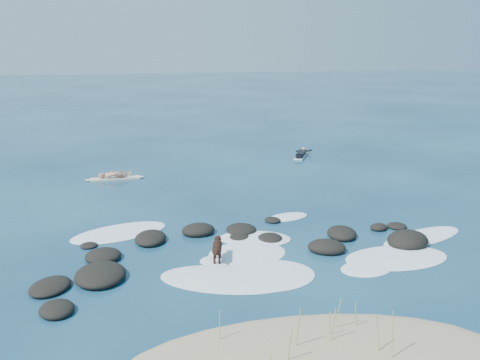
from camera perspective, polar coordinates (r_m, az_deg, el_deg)
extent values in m
plane|color=#0A2642|center=(19.48, 0.93, -5.70)|extent=(160.00, 160.00, 0.00)
cylinder|color=#989F4D|center=(12.32, 6.19, -15.60)|extent=(0.10, 0.14, 1.15)
cylinder|color=#989F4D|center=(12.71, 9.87, -15.22)|extent=(0.13, 0.05, 0.96)
cylinder|color=#989F4D|center=(13.24, 10.37, -13.99)|extent=(0.13, 0.09, 0.91)
cylinder|color=#989F4D|center=(13.47, 12.26, -13.98)|extent=(0.12, 0.09, 0.74)
cylinder|color=#989F4D|center=(12.55, 14.50, -15.85)|extent=(0.11, 0.16, 0.99)
cylinder|color=#989F4D|center=(11.89, 5.29, -17.42)|extent=(0.08, 0.13, 0.94)
cylinder|color=#989F4D|center=(12.91, 9.56, -15.15)|extent=(0.07, 0.10, 0.77)
cylinder|color=#989F4D|center=(12.35, 15.94, -15.88)|extent=(0.04, 0.14, 1.22)
cylinder|color=#989F4D|center=(12.69, -2.17, -15.37)|extent=(0.04, 0.05, 0.83)
ellipsoid|color=black|center=(20.48, 14.60, -4.92)|extent=(0.83, 0.76, 0.29)
ellipsoid|color=black|center=(16.55, -14.68, -9.77)|extent=(1.57, 1.83, 0.48)
ellipsoid|color=black|center=(19.58, 0.12, -5.31)|extent=(1.46, 1.46, 0.35)
ellipsoid|color=black|center=(19.01, -15.82, -6.74)|extent=(0.77, 0.77, 0.16)
ellipsoid|color=black|center=(19.50, -4.48, -5.37)|extent=(1.41, 1.26, 0.46)
ellipsoid|color=black|center=(20.87, 16.39, -4.74)|extent=(0.79, 0.78, 0.21)
ellipsoid|color=black|center=(19.02, -0.07, -6.09)|extent=(0.97, 1.01, 0.18)
ellipsoid|color=black|center=(19.51, 10.80, -5.62)|extent=(1.29, 1.49, 0.42)
ellipsoid|color=black|center=(17.89, -14.39, -7.85)|extent=(1.51, 1.51, 0.40)
ellipsoid|color=black|center=(16.35, -19.61, -10.67)|extent=(1.55, 1.68, 0.32)
ellipsoid|color=black|center=(18.17, 9.23, -7.11)|extent=(1.54, 1.38, 0.49)
ellipsoid|color=black|center=(19.00, -9.53, -6.15)|extent=(1.27, 1.54, 0.41)
ellipsoid|color=black|center=(20.70, 3.50, -4.29)|extent=(0.84, 0.86, 0.19)
ellipsoid|color=black|center=(15.06, -18.96, -12.92)|extent=(1.13, 1.21, 0.34)
ellipsoid|color=black|center=(19.27, 17.45, -6.17)|extent=(1.88, 1.77, 0.65)
ellipsoid|color=black|center=(18.92, 3.22, -6.19)|extent=(0.88, 0.92, 0.24)
ellipsoid|color=white|center=(21.20, 5.14, -3.95)|extent=(1.93, 1.43, 0.12)
ellipsoid|color=white|center=(20.00, -12.73, -5.50)|extent=(3.98, 2.96, 0.12)
ellipsoid|color=white|center=(17.77, 0.80, -7.82)|extent=(2.85, 2.37, 0.12)
ellipsoid|color=white|center=(18.98, 1.60, -6.26)|extent=(2.84, 2.06, 0.12)
ellipsoid|color=white|center=(17.13, 13.33, -9.19)|extent=(1.86, 1.49, 0.12)
ellipsoid|color=white|center=(18.16, 16.36, -7.96)|extent=(3.61, 2.19, 0.12)
ellipsoid|color=white|center=(16.30, 2.94, -10.09)|extent=(2.95, 2.28, 0.12)
ellipsoid|color=white|center=(16.03, -1.50, -10.53)|extent=(4.37, 3.04, 0.12)
ellipsoid|color=white|center=(20.17, 18.88, -5.78)|extent=(3.86, 2.53, 0.12)
ellipsoid|color=white|center=(17.23, -2.48, -8.61)|extent=(1.10, 0.90, 0.12)
cube|color=beige|center=(27.20, -13.17, 0.16)|extent=(2.43, 0.68, 0.08)
ellipsoid|color=beige|center=(27.23, -10.64, 0.32)|extent=(0.50, 0.31, 0.09)
ellipsoid|color=beige|center=(27.22, -15.69, 0.00)|extent=(0.50, 0.31, 0.09)
imported|color=tan|center=(27.00, -13.27, 1.84)|extent=(0.42, 0.60, 1.56)
cube|color=white|center=(31.58, 6.55, 2.59)|extent=(1.35, 2.06, 0.08)
ellipsoid|color=white|center=(32.57, 6.90, 2.97)|extent=(0.42, 0.51, 0.08)
cube|color=black|center=(31.55, 6.56, 2.83)|extent=(0.91, 1.30, 0.21)
sphere|color=tan|center=(32.23, 6.81, 3.30)|extent=(0.29, 0.29, 0.22)
cylinder|color=black|center=(32.43, 6.39, 3.17)|extent=(0.52, 0.12, 0.23)
cylinder|color=black|center=(32.34, 7.31, 3.11)|extent=(0.40, 0.45, 0.23)
cube|color=black|center=(30.88, 6.31, 2.49)|extent=(0.52, 0.61, 0.13)
cylinder|color=black|center=(16.94, -2.45, -7.20)|extent=(0.39, 0.64, 0.29)
sphere|color=black|center=(17.19, -2.41, -6.85)|extent=(0.35, 0.35, 0.31)
sphere|color=black|center=(16.69, -2.50, -7.56)|extent=(0.32, 0.32, 0.28)
sphere|color=black|center=(17.31, -2.39, -6.31)|extent=(0.25, 0.25, 0.22)
cone|color=black|center=(17.44, -2.36, -6.20)|extent=(0.14, 0.15, 0.11)
cone|color=black|center=(17.27, -2.58, -6.05)|extent=(0.11, 0.09, 0.11)
cone|color=black|center=(17.26, -2.20, -6.06)|extent=(0.11, 0.09, 0.11)
cylinder|color=black|center=(17.25, -2.67, -7.90)|extent=(0.08, 0.08, 0.39)
cylinder|color=black|center=(17.25, -2.15, -7.90)|extent=(0.08, 0.08, 0.39)
cylinder|color=black|center=(16.87, -2.74, -8.46)|extent=(0.08, 0.08, 0.39)
cylinder|color=black|center=(16.86, -2.21, -8.46)|extent=(0.08, 0.08, 0.39)
cylinder|color=black|center=(16.54, -2.53, -7.58)|extent=(0.10, 0.29, 0.17)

